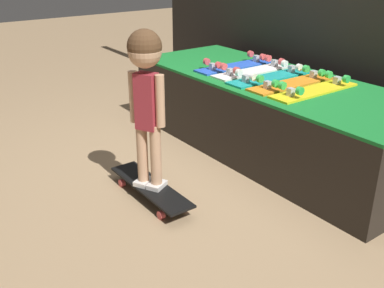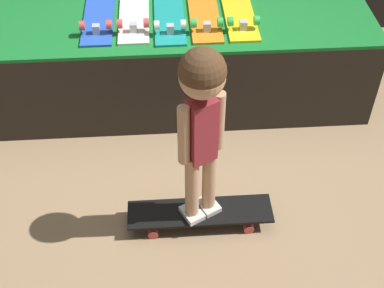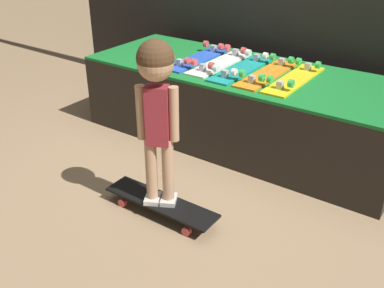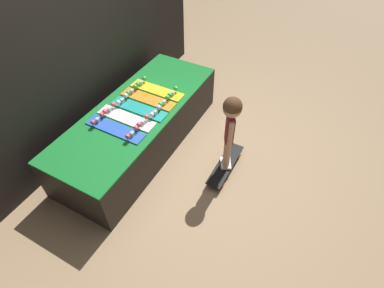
# 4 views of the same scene
# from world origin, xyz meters

# --- Properties ---
(ground_plane) EXTENTS (16.00, 16.00, 0.00)m
(ground_plane) POSITION_xyz_m (0.00, 0.00, 0.00)
(ground_plane) COLOR #9E7F5B
(display_rack) EXTENTS (2.40, 0.90, 0.58)m
(display_rack) POSITION_xyz_m (0.00, 0.59, 0.29)
(display_rack) COLOR black
(display_rack) RESTS_ON ground_plane
(skateboard_blue_on_rack) EXTENTS (0.18, 0.71, 0.09)m
(skateboard_blue_on_rack) POSITION_xyz_m (-0.41, 0.59, 0.60)
(skateboard_blue_on_rack) COLOR blue
(skateboard_blue_on_rack) RESTS_ON display_rack
(skateboard_white_on_rack) EXTENTS (0.18, 0.71, 0.09)m
(skateboard_white_on_rack) POSITION_xyz_m (-0.20, 0.59, 0.60)
(skateboard_white_on_rack) COLOR white
(skateboard_white_on_rack) RESTS_ON display_rack
(skateboard_teal_on_rack) EXTENTS (0.18, 0.71, 0.09)m
(skateboard_teal_on_rack) POSITION_xyz_m (0.00, 0.56, 0.60)
(skateboard_teal_on_rack) COLOR teal
(skateboard_teal_on_rack) RESTS_ON display_rack
(skateboard_orange_on_rack) EXTENTS (0.18, 0.71, 0.09)m
(skateboard_orange_on_rack) POSITION_xyz_m (0.20, 0.57, 0.60)
(skateboard_orange_on_rack) COLOR orange
(skateboard_orange_on_rack) RESTS_ON display_rack
(skateboard_yellow_on_rack) EXTENTS (0.18, 0.71, 0.09)m
(skateboard_yellow_on_rack) POSITION_xyz_m (0.41, 0.57, 0.60)
(skateboard_yellow_on_rack) COLOR yellow
(skateboard_yellow_on_rack) RESTS_ON display_rack
(skateboard_on_floor) EXTENTS (0.73, 0.18, 0.09)m
(skateboard_on_floor) POSITION_xyz_m (0.10, -0.54, 0.07)
(skateboard_on_floor) COLOR black
(skateboard_on_floor) RESTS_ON ground_plane
(child) EXTENTS (0.22, 0.20, 0.97)m
(child) POSITION_xyz_m (0.10, -0.54, 0.77)
(child) COLOR silver
(child) RESTS_ON skateboard_on_floor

